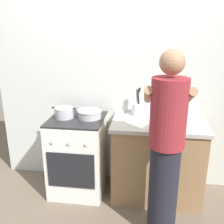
{
  "coord_description": "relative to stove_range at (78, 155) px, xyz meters",
  "views": [
    {
      "loc": [
        0.41,
        -2.43,
        1.84
      ],
      "look_at": [
        0.05,
        0.12,
        1.0
      ],
      "focal_mm": 40.89,
      "sensor_mm": 36.0,
      "label": 1
    }
  ],
  "objects": [
    {
      "name": "ground",
      "position": [
        0.35,
        -0.15,
        -0.45
      ],
      "size": [
        6.0,
        6.0,
        0.0
      ],
      "primitive_type": "plane",
      "color": "#6B5B4C"
    },
    {
      "name": "back_wall",
      "position": [
        0.55,
        0.35,
        0.8
      ],
      "size": [
        3.2,
        0.1,
        2.5
      ],
      "color": "silver",
      "rests_on": "ground"
    },
    {
      "name": "stove_range",
      "position": [
        0.0,
        0.0,
        0.0
      ],
      "size": [
        0.6,
        0.62,
        0.9
      ],
      "color": "white",
      "rests_on": "ground"
    },
    {
      "name": "countertop",
      "position": [
        0.9,
        0.0,
        0.0
      ],
      "size": [
        1.0,
        0.6,
        0.9
      ],
      "color": "#99724C",
      "rests_on": "ground"
    },
    {
      "name": "pot",
      "position": [
        -0.14,
        0.0,
        0.51
      ],
      "size": [
        0.27,
        0.21,
        0.12
      ],
      "color": "#B2B2B7",
      "rests_on": "stove_range"
    },
    {
      "name": "person",
      "position": [
        0.94,
        -0.57,
        0.41
      ],
      "size": [
        0.41,
        0.5,
        1.7
      ],
      "color": "black",
      "rests_on": "ground"
    },
    {
      "name": "spice_bottle",
      "position": [
        0.95,
        -0.06,
        0.5
      ],
      "size": [
        0.04,
        0.04,
        0.1
      ],
      "color": "silver",
      "rests_on": "countertop"
    },
    {
      "name": "mixing_bowl",
      "position": [
        0.14,
        0.04,
        0.5
      ],
      "size": [
        0.27,
        0.27,
        0.09
      ],
      "color": "#B7B7BC",
      "rests_on": "stove_range"
    },
    {
      "name": "oil_bottle",
      "position": [
        1.12,
        0.01,
        0.54
      ],
      "size": [
        0.06,
        0.06,
        0.22
      ],
      "color": "gold",
      "rests_on": "countertop"
    },
    {
      "name": "utensil_crock",
      "position": [
        0.66,
        0.18,
        0.56
      ],
      "size": [
        0.1,
        0.1,
        0.33
      ],
      "color": "silver",
      "rests_on": "countertop"
    }
  ]
}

